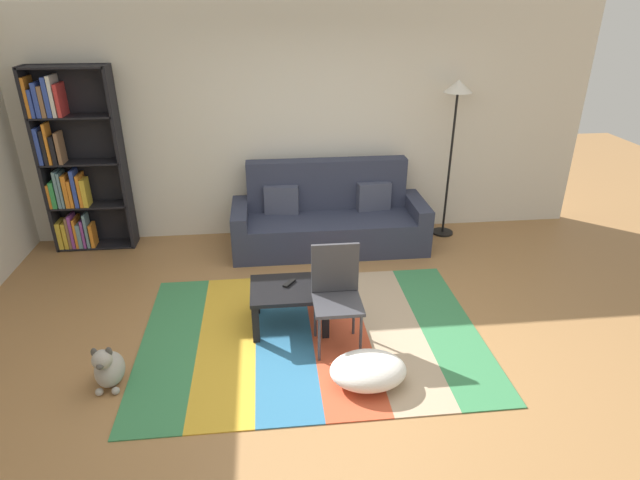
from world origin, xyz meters
name	(u,v)px	position (x,y,z in m)	size (l,w,h in m)	color
ground_plane	(337,347)	(0.00, 0.00, 0.00)	(14.00, 14.00, 0.00)	#9E7042
back_wall	(309,125)	(0.00, 2.55, 1.35)	(6.80, 0.10, 2.70)	silver
rug	(312,335)	(-0.20, 0.20, 0.01)	(2.98, 2.15, 0.01)	#387F4C
couch	(329,219)	(0.18, 2.02, 0.34)	(2.26, 0.80, 1.00)	#2D3347
bookshelf	(73,166)	(-2.70, 2.31, 1.00)	(0.90, 0.28, 2.09)	black
coffee_table	(289,294)	(-0.38, 0.38, 0.32)	(0.69, 0.54, 0.38)	black
pouf	(368,370)	(0.18, -0.48, 0.12)	(0.60, 0.46, 0.22)	white
dog	(108,368)	(-1.81, -0.28, 0.16)	(0.22, 0.35, 0.40)	#9E998E
standing_lamp	(456,108)	(1.66, 2.21, 1.58)	(0.32, 0.32, 1.89)	black
tv_remote	(289,283)	(-0.38, 0.44, 0.40)	(0.04, 0.15, 0.02)	black
folding_chair	(336,289)	(0.00, 0.09, 0.53)	(0.40, 0.40, 0.90)	#38383D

